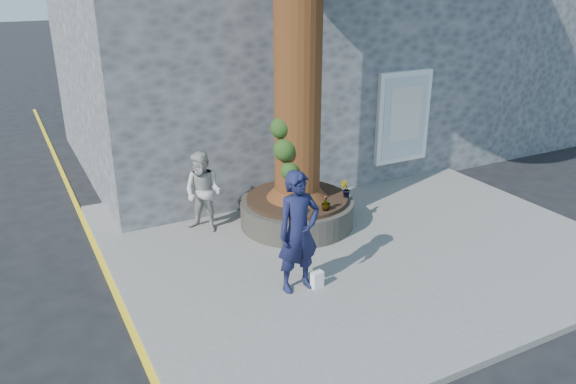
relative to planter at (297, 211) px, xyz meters
name	(u,v)px	position (x,y,z in m)	size (l,w,h in m)	color
ground	(311,283)	(-0.80, -2.00, -0.41)	(120.00, 120.00, 0.00)	black
pavement	(352,238)	(0.70, -1.00, -0.35)	(9.00, 8.00, 0.12)	slate
yellow_line	(118,299)	(-3.85, -1.00, -0.41)	(0.10, 30.00, 0.01)	yellow
stone_shop	(262,41)	(1.70, 5.20, 2.75)	(10.30, 8.30, 6.30)	#4B4D50
neighbour_shop	(476,33)	(9.70, 5.20, 2.59)	(6.00, 8.00, 6.00)	#4B4D50
planter	(297,211)	(0.00, 0.00, 0.00)	(2.30, 2.30, 0.60)	black
man	(298,232)	(-1.17, -2.20, 0.72)	(0.74, 0.48, 2.02)	#141839
woman	(203,192)	(-1.77, 0.60, 0.52)	(0.79, 0.61, 1.62)	#B0ADA9
shopping_bag	(317,280)	(-0.89, -2.34, -0.15)	(0.20, 0.12, 0.28)	white
plant_a	(294,208)	(-0.53, -0.85, 0.48)	(0.18, 0.12, 0.34)	gray
plant_b	(345,189)	(0.85, -0.47, 0.48)	(0.19, 0.18, 0.34)	gray
plant_c	(326,202)	(0.16, -0.85, 0.47)	(0.18, 0.18, 0.32)	gray
plant_d	(313,172)	(0.85, 0.85, 0.44)	(0.24, 0.21, 0.26)	gray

